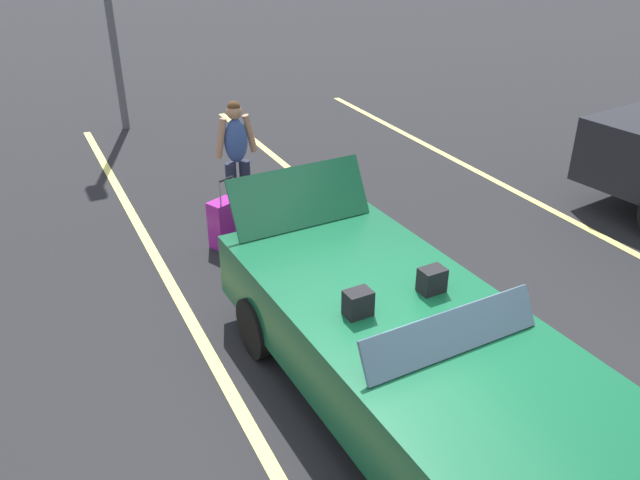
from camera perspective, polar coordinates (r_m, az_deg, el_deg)
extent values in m
plane|color=black|center=(5.85, 7.38, -14.21)|extent=(80.00, 80.00, 0.00)
cube|color=#EAE066|center=(5.40, -4.95, -18.45)|extent=(18.00, 0.12, 0.01)
cube|color=#EAE066|center=(6.58, 17.72, -10.02)|extent=(18.00, 0.12, 0.01)
cube|color=#0F4C2D|center=(5.46, 7.78, -9.37)|extent=(4.16, 1.91, 0.64)
cube|color=#0F4C2D|center=(4.77, 18.34, -19.31)|extent=(1.37, 1.72, 0.38)
cube|color=slate|center=(4.86, 11.67, -8.08)|extent=(0.24, 1.55, 0.31)
cube|color=black|center=(5.54, 9.94, -3.53)|extent=(0.17, 0.23, 0.22)
cube|color=black|center=(5.17, 3.41, -5.63)|extent=(0.17, 0.23, 0.22)
cube|color=#0F4C2D|center=(6.58, -1.78, 3.85)|extent=(0.39, 1.51, 0.57)
cylinder|color=black|center=(5.47, 22.93, -16.05)|extent=(0.61, 0.24, 0.60)
cylinder|color=black|center=(6.88, 6.95, -3.90)|extent=(0.61, 0.24, 0.60)
cylinder|color=black|center=(6.21, -5.51, -7.69)|extent=(0.61, 0.24, 0.60)
cube|color=#2D2319|center=(8.35, -3.48, 2.83)|extent=(0.36, 0.52, 0.74)
cube|color=black|center=(8.49, -4.04, 2.83)|extent=(0.09, 0.38, 0.41)
cylinder|color=gray|center=(8.04, -4.06, 5.41)|extent=(0.02, 0.02, 0.19)
cylinder|color=gray|center=(8.17, -2.50, 5.85)|extent=(0.02, 0.02, 0.19)
cylinder|color=black|center=(8.07, -3.29, 6.27)|extent=(0.08, 0.26, 0.03)
sphere|color=black|center=(8.34, -3.97, 0.11)|extent=(0.04, 0.04, 0.04)
sphere|color=black|center=(8.51, -2.08, 0.74)|extent=(0.04, 0.04, 0.04)
cube|color=#991E8C|center=(8.17, -8.41, 1.52)|extent=(0.38, 0.46, 0.62)
cylinder|color=gray|center=(7.87, -8.90, 4.12)|extent=(0.03, 0.03, 0.30)
cylinder|color=gray|center=(8.00, -7.74, 4.62)|extent=(0.03, 0.03, 0.30)
cylinder|color=black|center=(7.88, -8.39, 5.39)|extent=(0.11, 0.21, 0.03)
sphere|color=black|center=(8.16, -8.56, -0.82)|extent=(0.04, 0.04, 0.04)
sphere|color=black|center=(8.33, -7.15, -0.11)|extent=(0.04, 0.04, 0.04)
cylinder|color=#1E2338|center=(8.88, -6.63, 4.56)|extent=(0.16, 0.16, 0.82)
cylinder|color=#1E2338|center=(8.81, -7.83, 4.29)|extent=(0.16, 0.16, 0.82)
ellipsoid|color=#334C8C|center=(8.59, -7.51, 8.77)|extent=(0.24, 0.33, 0.60)
sphere|color=#A37556|center=(8.47, -7.68, 11.29)|extent=(0.21, 0.21, 0.21)
sphere|color=#472D19|center=(8.46, -7.70, 11.60)|extent=(0.18, 0.18, 0.18)
cylinder|color=#A37556|center=(8.64, -6.27, 9.43)|extent=(0.10, 0.20, 0.53)
cylinder|color=#A37556|center=(8.50, -8.83, 8.94)|extent=(0.10, 0.20, 0.53)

